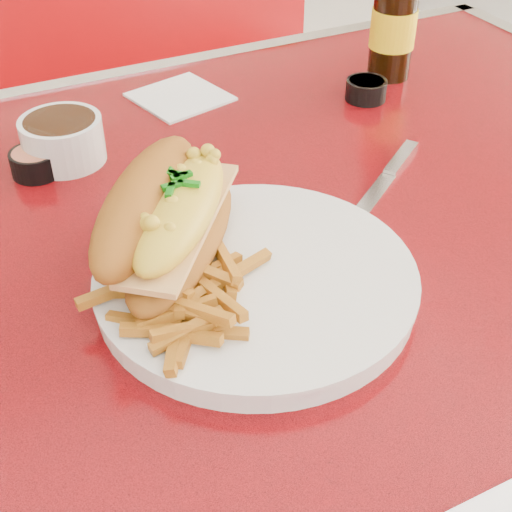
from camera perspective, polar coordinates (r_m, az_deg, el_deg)
name	(u,v)px	position (r m, az deg, el deg)	size (l,w,h in m)	color
diner_table	(264,314)	(0.87, 0.68, -4.66)	(1.23, 0.83, 0.77)	red
booth_bench_far	(104,204)	(1.68, -12.09, 4.10)	(1.20, 0.51, 0.90)	#A80B0E
dinner_plate	(256,281)	(0.65, 0.00, -1.98)	(0.30, 0.30, 0.02)	silver
mac_hoagie	(169,217)	(0.64, -7.00, 3.13)	(0.22, 0.24, 0.10)	#955518
fries_pile	(182,284)	(0.61, -5.97, -2.25)	(0.12, 0.11, 0.04)	orange
fork	(250,227)	(0.70, -0.48, 2.31)	(0.03, 0.15, 0.00)	silver
gravy_ramekin	(63,139)	(0.86, -15.21, 9.05)	(0.11, 0.11, 0.05)	silver
sauce_cup_left	(35,162)	(0.85, -17.23, 7.22)	(0.07, 0.07, 0.03)	black
sauce_cup_right	(366,89)	(1.00, 8.81, 13.08)	(0.06, 0.06, 0.03)	black
beer_bottle	(395,11)	(1.05, 11.07, 18.65)	(0.08, 0.08, 0.25)	black
knife	(386,179)	(0.82, 10.34, 6.08)	(0.19, 0.14, 0.01)	silver
paper_napkin	(180,97)	(1.00, -6.10, 12.55)	(0.11, 0.11, 0.00)	white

